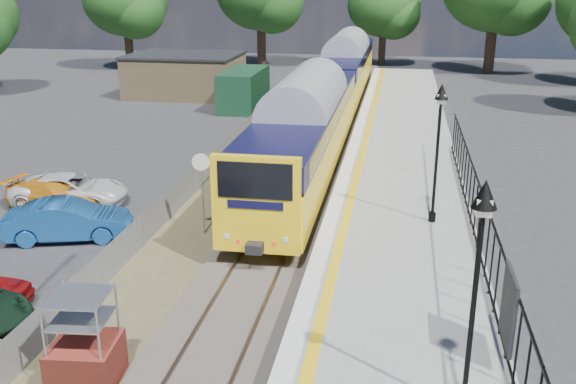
% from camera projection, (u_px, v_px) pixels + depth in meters
% --- Properties ---
extents(ground, '(120.00, 120.00, 0.00)m').
position_uv_depth(ground, '(234.00, 321.00, 16.98)').
color(ground, '#2D2D30').
rests_on(ground, ground).
extents(track_bed, '(5.90, 80.00, 0.29)m').
position_uv_depth(track_bed, '(282.00, 198.00, 26.06)').
color(track_bed, '#473F38').
rests_on(track_bed, ground).
extents(platform, '(5.00, 70.00, 0.90)m').
position_uv_depth(platform, '(398.00, 211.00, 23.62)').
color(platform, gray).
rests_on(platform, ground).
extents(platform_edge, '(0.90, 70.00, 0.01)m').
position_uv_depth(platform_edge, '(343.00, 196.00, 23.81)').
color(platform_edge, silver).
rests_on(platform_edge, platform).
extents(victorian_lamp_south, '(0.44, 0.44, 4.60)m').
position_uv_depth(victorian_lamp_south, '(480.00, 246.00, 10.97)').
color(victorian_lamp_south, black).
rests_on(victorian_lamp_south, platform).
extents(victorian_lamp_north, '(0.44, 0.44, 4.60)m').
position_uv_depth(victorian_lamp_north, '(439.00, 121.00, 20.33)').
color(victorian_lamp_north, black).
rests_on(victorian_lamp_north, platform).
extents(palisade_fence, '(0.12, 26.00, 2.00)m').
position_uv_depth(palisade_fence, '(486.00, 241.00, 17.41)').
color(palisade_fence, black).
rests_on(palisade_fence, platform).
extents(wire_fence, '(0.06, 52.00, 1.20)m').
position_uv_depth(wire_fence, '(210.00, 166.00, 28.67)').
color(wire_fence, '#999EA3').
rests_on(wire_fence, ground).
extents(outbuilding, '(10.80, 10.10, 3.12)m').
position_uv_depth(outbuilding, '(196.00, 77.00, 47.39)').
color(outbuilding, '#9D8358').
rests_on(outbuilding, ground).
extents(tree_line, '(56.80, 43.80, 11.88)m').
position_uv_depth(tree_line, '(373.00, 1.00, 53.81)').
color(tree_line, '#332319').
rests_on(tree_line, ground).
extents(train, '(2.82, 40.83, 3.51)m').
position_uv_depth(train, '(331.00, 88.00, 37.94)').
color(train, yellow).
rests_on(train, ground).
extents(brick_plinth, '(1.53, 1.53, 2.26)m').
position_uv_depth(brick_plinth, '(84.00, 342.00, 14.01)').
color(brick_plinth, maroon).
rests_on(brick_plinth, ground).
extents(speed_sign, '(0.60, 0.15, 3.00)m').
position_uv_depth(speed_sign, '(202.00, 180.00, 21.89)').
color(speed_sign, '#999EA3').
rests_on(speed_sign, ground).
extents(car_blue, '(4.47, 2.64, 1.39)m').
position_uv_depth(car_blue, '(68.00, 220.00, 22.05)').
color(car_blue, '#174A8A').
rests_on(car_blue, ground).
extents(car_yellow, '(4.13, 2.16, 1.14)m').
position_uv_depth(car_yellow, '(54.00, 195.00, 24.95)').
color(car_yellow, orange).
rests_on(car_yellow, ground).
extents(car_white, '(4.71, 2.63, 1.24)m').
position_uv_depth(car_white, '(70.00, 190.00, 25.40)').
color(car_white, white).
rests_on(car_white, ground).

